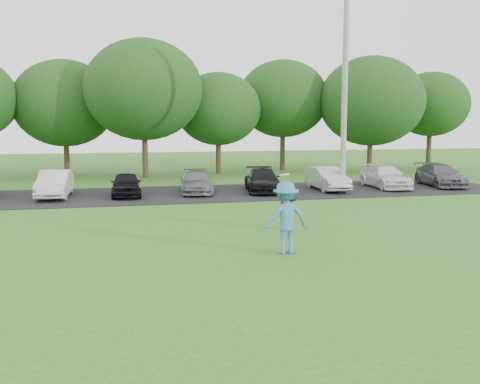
% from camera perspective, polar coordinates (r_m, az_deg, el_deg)
% --- Properties ---
extents(ground, '(100.00, 100.00, 0.00)m').
position_cam_1_polar(ground, '(13.76, 3.31, -7.24)').
color(ground, '#29661D').
rests_on(ground, ground).
extents(parking_lot, '(32.00, 6.50, 0.03)m').
position_cam_1_polar(parking_lot, '(26.27, -4.67, -0.15)').
color(parking_lot, black).
rests_on(parking_lot, ground).
extents(utility_pole, '(0.28, 0.28, 10.73)m').
position_cam_1_polar(utility_pole, '(27.10, 11.12, 11.31)').
color(utility_pole, '#969893').
rests_on(utility_pole, ground).
extents(frisbee_player, '(1.31, 0.83, 2.18)m').
position_cam_1_polar(frisbee_player, '(14.26, 4.90, -2.75)').
color(frisbee_player, teal).
rests_on(frisbee_player, ground).
extents(camera_bystander, '(0.67, 0.59, 1.55)m').
position_cam_1_polar(camera_bystander, '(17.46, 4.90, -1.50)').
color(camera_bystander, black).
rests_on(camera_bystander, ground).
extents(parked_cars, '(28.93, 4.56, 1.25)m').
position_cam_1_polar(parked_cars, '(26.08, -5.69, 1.13)').
color(parked_cars, silver).
rests_on(parked_cars, parking_lot).
extents(tree_row, '(42.39, 9.85, 8.64)m').
position_cam_1_polar(tree_row, '(35.94, -4.64, 9.72)').
color(tree_row, '#38281C').
rests_on(tree_row, ground).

